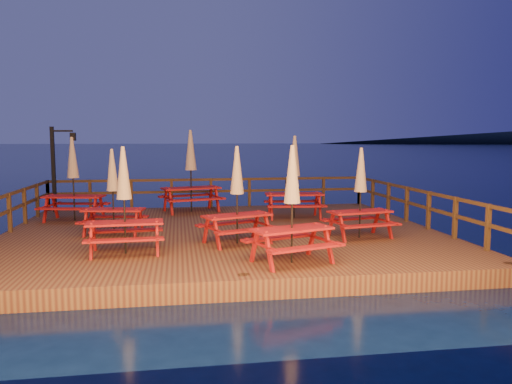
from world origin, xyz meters
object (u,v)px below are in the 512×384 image
picnic_table_2 (191,170)px  picnic_table_1 (292,202)px  picnic_table_0 (124,198)px  lamp_post (58,161)px

picnic_table_2 → picnic_table_1: bearing=-91.6°
picnic_table_0 → picnic_table_2: (1.65, 6.27, 0.24)m
picnic_table_1 → picnic_table_0: bearing=139.7°
picnic_table_1 → picnic_table_2: size_ratio=0.85×
picnic_table_0 → picnic_table_1: bearing=-24.9°
picnic_table_1 → lamp_post: bearing=109.1°
picnic_table_0 → picnic_table_2: size_ratio=0.84×
picnic_table_2 → picnic_table_0: bearing=-120.2°
picnic_table_0 → lamp_post: bearing=109.8°
picnic_table_1 → picnic_table_2: bearing=85.2°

